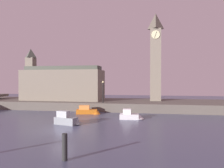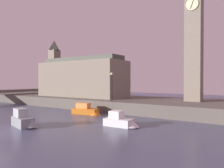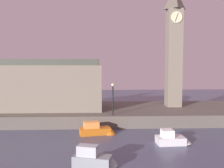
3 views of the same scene
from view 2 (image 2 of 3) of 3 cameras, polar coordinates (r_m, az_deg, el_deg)
The scene contains 7 objects.
far_embankment at distance 33.40m, azimuth 3.14°, elevation -5.07°, with size 70.00×12.00×1.50m, color #5B544C.
clock_tower at distance 30.93m, azimuth 21.01°, elevation 11.92°, with size 2.24×2.29×16.80m.
parliament_hall at distance 37.62m, azimuth -8.33°, elevation 1.78°, with size 15.81×6.09×10.43m.
streetlamp at distance 28.18m, azimuth -0.09°, elevation 0.20°, with size 0.36×0.36×3.80m.
boat_patrol_orange at distance 27.18m, azimuth -6.56°, elevation -6.99°, with size 4.14×2.08×1.40m.
boat_ferry_white at distance 20.08m, azimuth 2.64°, elevation -9.84°, with size 3.39×1.73×1.39m.
boat_cruiser_grey at distance 21.33m, azimuth -22.50°, elevation -8.89°, with size 3.53×1.87×1.65m.
Camera 2 is at (16.81, -8.65, 4.22)m, focal length 34.28 mm.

